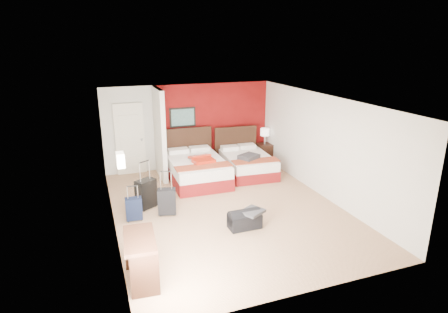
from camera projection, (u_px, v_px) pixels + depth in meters
name	position (u px, v px, depth m)	size (l,w,h in m)	color
ground	(227.00, 208.00, 8.69)	(6.50, 6.50, 0.00)	tan
room_walls	(153.00, 146.00, 9.13)	(5.02, 6.52, 2.50)	silver
red_accent_panel	(213.00, 125.00, 11.46)	(3.50, 0.04, 2.50)	maroon
partition_wall	(160.00, 134.00, 10.33)	(0.12, 1.20, 2.50)	silver
entry_door	(130.00, 139.00, 10.68)	(0.82, 0.06, 2.05)	silver
bed_left	(197.00, 171.00, 10.27)	(1.44, 2.06, 0.62)	white
bed_right	(248.00, 165.00, 10.86)	(1.27, 1.82, 0.54)	white
red_suitcase_open	(201.00, 159.00, 10.10)	(0.55, 0.76, 0.10)	red
jacket_bundle	(249.00, 157.00, 10.46)	(0.52, 0.42, 0.13)	#38393D
nightstand	(264.00, 153.00, 11.84)	(0.43, 0.43, 0.60)	black
table_lamp	(265.00, 136.00, 11.68)	(0.28, 0.28, 0.50)	white
suitcase_black	(146.00, 195.00, 8.62)	(0.44, 0.28, 0.66)	black
suitcase_charcoal	(167.00, 203.00, 8.31)	(0.39, 0.24, 0.58)	black
suitcase_navy	(134.00, 210.00, 8.06)	(0.35, 0.21, 0.48)	black
duffel_bag	(245.00, 220.00, 7.76)	(0.66, 0.35, 0.34)	black
jacket_draped	(252.00, 212.00, 7.70)	(0.45, 0.38, 0.06)	#37383C
desk	(141.00, 260.00, 5.96)	(0.48, 0.95, 0.80)	black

